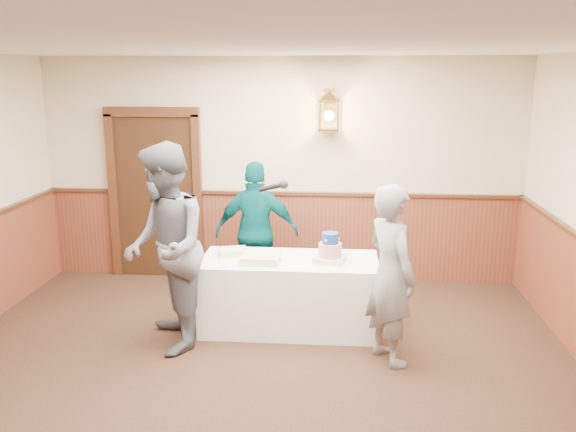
# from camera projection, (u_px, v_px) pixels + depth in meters

# --- Properties ---
(ground) EXTENTS (7.00, 7.00, 0.00)m
(ground) POSITION_uv_depth(u_px,v_px,m) (238.00, 429.00, 4.57)
(ground) COLOR black
(ground) RESTS_ON ground
(room_shell) EXTENTS (6.02, 7.02, 2.81)m
(room_shell) POSITION_uv_depth(u_px,v_px,m) (236.00, 219.00, 4.66)
(room_shell) COLOR beige
(room_shell) RESTS_ON ground
(display_table) EXTENTS (1.80, 0.80, 0.75)m
(display_table) POSITION_uv_depth(u_px,v_px,m) (290.00, 294.00, 6.31)
(display_table) COLOR white
(display_table) RESTS_ON ground
(tiered_cake) EXTENTS (0.35, 0.35, 0.30)m
(tiered_cake) POSITION_uv_depth(u_px,v_px,m) (330.00, 250.00, 6.10)
(tiered_cake) COLOR beige
(tiered_cake) RESTS_ON display_table
(sheet_cake_yellow) EXTENTS (0.40, 0.31, 0.08)m
(sheet_cake_yellow) POSITION_uv_depth(u_px,v_px,m) (261.00, 259.00, 6.09)
(sheet_cake_yellow) COLOR #FEDD97
(sheet_cake_yellow) RESTS_ON display_table
(sheet_cake_green) EXTENTS (0.34, 0.30, 0.07)m
(sheet_cake_green) POSITION_uv_depth(u_px,v_px,m) (233.00, 252.00, 6.35)
(sheet_cake_green) COLOR #C4ECA7
(sheet_cake_green) RESTS_ON display_table
(interviewer) EXTENTS (1.67, 1.17, 1.99)m
(interviewer) POSITION_uv_depth(u_px,v_px,m) (165.00, 248.00, 5.73)
(interviewer) COLOR #595A62
(interviewer) RESTS_ON ground
(baker) EXTENTS (0.65, 0.73, 1.67)m
(baker) POSITION_uv_depth(u_px,v_px,m) (391.00, 275.00, 5.48)
(baker) COLOR gray
(baker) RESTS_ON ground
(assistant_p) EXTENTS (0.97, 0.44, 1.63)m
(assistant_p) POSITION_uv_depth(u_px,v_px,m) (257.00, 232.00, 6.99)
(assistant_p) COLOR #04484A
(assistant_p) RESTS_ON ground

